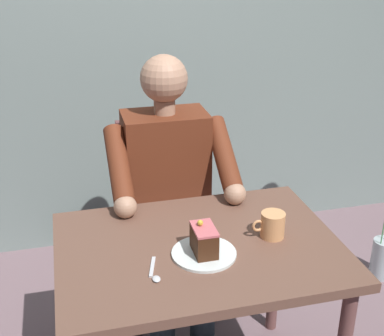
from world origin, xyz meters
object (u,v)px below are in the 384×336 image
Objects in this scene: seated_person at (170,195)px; coffee_cup at (272,224)px; chair at (163,207)px; cake_slice at (204,240)px; dessert_spoon at (154,273)px; dining_table at (199,266)px.

seated_person reaches higher than coffee_cup.
chair is 7.80× the size of cake_slice.
cake_slice is (-0.00, 0.72, 0.25)m from chair.
dining_table is at bearing -143.79° from dessert_spoon.
seated_person is 0.57m from coffee_cup.
dessert_spoon is at bearing 77.04° from chair.
dining_table is 8.13× the size of coffee_cup.
chair is 0.76m from coffee_cup.
dessert_spoon is at bearing 20.51° from cake_slice.
chair is 0.77m from cake_slice.
dessert_spoon is (0.18, 0.79, 0.20)m from chair.
coffee_cup is 0.47m from dessert_spoon.
chair is at bearing -90.00° from dining_table.
dessert_spoon is (0.18, 0.07, -0.05)m from cake_slice.
seated_person reaches higher than cake_slice.
dining_table is 0.25m from dessert_spoon.
seated_person is at bearing -61.74° from coffee_cup.
coffee_cup is at bearing -164.69° from dessert_spoon.
dining_table is at bearing -88.76° from cake_slice.
dining_table is 1.08× the size of chair.
coffee_cup is at bearing 111.73° from chair.
chair is at bearing -102.96° from dessert_spoon.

